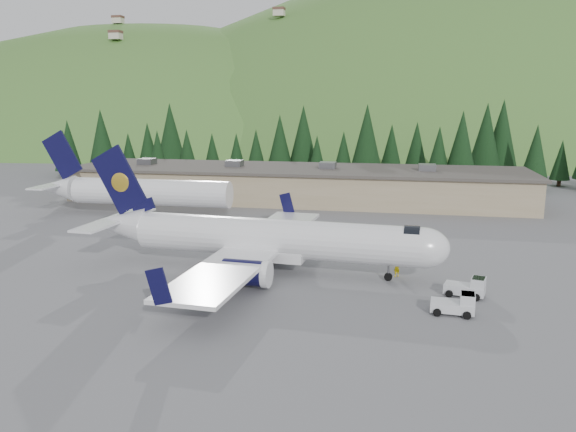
# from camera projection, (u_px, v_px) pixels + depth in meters

# --- Properties ---
(ground) EXTENTS (600.00, 600.00, 0.00)m
(ground) POSITION_uv_depth(u_px,v_px,m) (275.00, 272.00, 51.41)
(ground) COLOR #5B5B60
(airliner) EXTENTS (34.05, 31.96, 11.30)m
(airliner) POSITION_uv_depth(u_px,v_px,m) (265.00, 239.00, 51.07)
(airliner) COLOR white
(airliner) RESTS_ON ground
(second_airliner) EXTENTS (27.50, 11.00, 10.05)m
(second_airliner) POSITION_uv_depth(u_px,v_px,m) (132.00, 191.00, 76.60)
(second_airliner) COLOR white
(second_airliner) RESTS_ON ground
(baggage_tug_a) EXTENTS (3.23, 2.12, 1.66)m
(baggage_tug_a) POSITION_uv_depth(u_px,v_px,m) (457.00, 305.00, 40.97)
(baggage_tug_a) COLOR silver
(baggage_tug_a) RESTS_ON ground
(baggage_tug_b) EXTENTS (3.38, 2.47, 1.65)m
(baggage_tug_b) POSITION_uv_depth(u_px,v_px,m) (468.00, 288.00, 44.71)
(baggage_tug_b) COLOR silver
(baggage_tug_b) RESTS_ON ground
(terminal_building) EXTENTS (71.00, 17.00, 6.10)m
(terminal_building) POSITION_uv_depth(u_px,v_px,m) (296.00, 183.00, 88.37)
(terminal_building) COLOR #978461
(terminal_building) RESTS_ON ground
(ramp_worker) EXTENTS (0.74, 0.72, 1.72)m
(ramp_worker) POSITION_uv_depth(u_px,v_px,m) (397.00, 267.00, 49.77)
(ramp_worker) COLOR yellow
(ramp_worker) RESTS_ON ground
(tree_line) EXTENTS (113.57, 18.68, 14.52)m
(tree_line) POSITION_uv_depth(u_px,v_px,m) (341.00, 143.00, 108.06)
(tree_line) COLOR black
(tree_line) RESTS_ON ground
(hills) EXTENTS (614.00, 330.00, 300.00)m
(hills) POSITION_uv_depth(u_px,v_px,m) (486.00, 319.00, 257.33)
(hills) COLOR #3F6528
(hills) RESTS_ON ground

